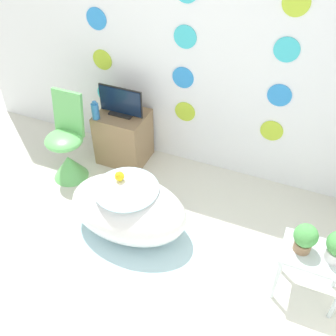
{
  "coord_description": "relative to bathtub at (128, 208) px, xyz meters",
  "views": [
    {
      "loc": [
        1.12,
        -1.08,
        2.64
      ],
      "look_at": [
        0.27,
        0.94,
        0.75
      ],
      "focal_mm": 42.0,
      "sensor_mm": 36.0,
      "label": 1
    }
  ],
  "objects": [
    {
      "name": "ground_plane",
      "position": [
        0.06,
        -0.87,
        -0.25
      ],
      "size": [
        12.0,
        12.0,
        0.0
      ],
      "primitive_type": "plane",
      "color": "silver"
    },
    {
      "name": "wall_back_dotted",
      "position": [
        0.06,
        1.11,
        1.05
      ],
      "size": [
        4.66,
        0.05,
        2.6
      ],
      "color": "white",
      "rests_on": "ground_plane"
    },
    {
      "name": "rug",
      "position": [
        0.05,
        -0.16,
        -0.25
      ],
      "size": [
        1.13,
        0.79,
        0.01
      ],
      "color": "silver",
      "rests_on": "ground_plane"
    },
    {
      "name": "bathtub",
      "position": [
        0.0,
        0.0,
        0.0
      ],
      "size": [
        1.01,
        0.64,
        0.5
      ],
      "color": "white",
      "rests_on": "ground_plane"
    },
    {
      "name": "rubber_duck",
      "position": [
        -0.09,
        0.05,
        0.29
      ],
      "size": [
        0.08,
        0.09,
        0.09
      ],
      "color": "yellow",
      "rests_on": "bathtub"
    },
    {
      "name": "chair",
      "position": [
        -0.86,
        0.4,
        0.03
      ],
      "size": [
        0.36,
        0.36,
        0.88
      ],
      "color": "#66C166",
      "rests_on": "ground_plane"
    },
    {
      "name": "tv_cabinet",
      "position": [
        -0.49,
        0.85,
        0.02
      ],
      "size": [
        0.48,
        0.41,
        0.54
      ],
      "color": "#8E704C",
      "rests_on": "ground_plane"
    },
    {
      "name": "tv",
      "position": [
        -0.49,
        0.86,
        0.42
      ],
      "size": [
        0.45,
        0.12,
        0.29
      ],
      "color": "black",
      "rests_on": "tv_cabinet"
    },
    {
      "name": "vase",
      "position": [
        -0.68,
        0.7,
        0.38
      ],
      "size": [
        0.07,
        0.07,
        0.19
      ],
      "color": "#2D72B7",
      "rests_on": "tv_cabinet"
    },
    {
      "name": "side_table",
      "position": [
        1.48,
        -0.05,
        0.12
      ],
      "size": [
        0.47,
        0.32,
        0.46
      ],
      "color": "silver",
      "rests_on": "ground_plane"
    },
    {
      "name": "potted_plant_left",
      "position": [
        1.37,
        -0.05,
        0.33
      ],
      "size": [
        0.16,
        0.16,
        0.23
      ],
      "color": "#8C6B4C",
      "rests_on": "side_table"
    }
  ]
}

